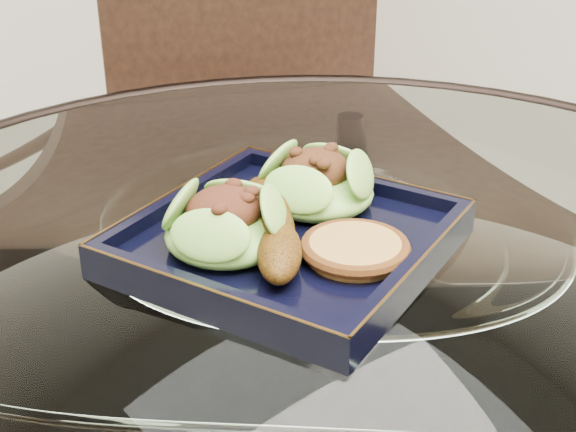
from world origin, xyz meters
TOP-DOWN VIEW (x-y plane):
  - dining_table at (-0.00, -0.00)m, footprint 1.13×1.13m
  - dining_chair at (0.24, 0.43)m, footprint 0.61×0.61m
  - navy_plate at (-0.03, 0.03)m, footprint 0.35×0.35m
  - lettuce_wrap_left at (-0.09, 0.05)m, footprint 0.14×0.14m
  - lettuce_wrap_right at (0.03, 0.06)m, footprint 0.12×0.12m
  - roasted_plantain at (-0.05, 0.03)m, footprint 0.13×0.18m
  - crumb_patty at (-0.01, -0.04)m, footprint 0.11×0.11m

SIDE VIEW (x-z plane):
  - dining_table at x=0.00m, z-range 0.21..0.98m
  - dining_chair at x=0.24m, z-range 0.06..1.14m
  - navy_plate at x=-0.03m, z-range 0.76..0.78m
  - crumb_patty at x=-0.01m, z-range 0.78..0.80m
  - roasted_plantain at x=-0.05m, z-range 0.78..0.82m
  - lettuce_wrap_left at x=-0.09m, z-range 0.78..0.82m
  - lettuce_wrap_right at x=0.03m, z-range 0.78..0.82m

